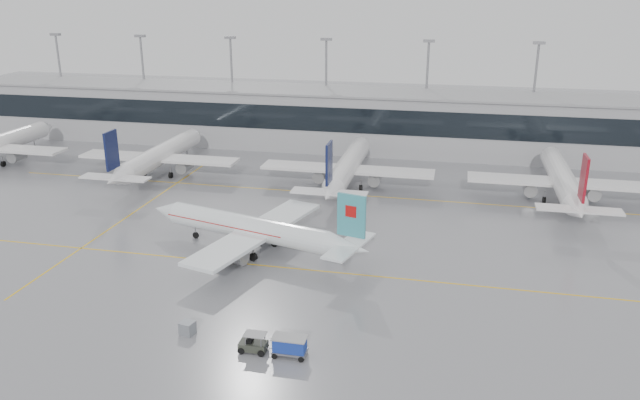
% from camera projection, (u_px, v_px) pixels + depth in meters
% --- Properties ---
extents(ground, '(320.00, 320.00, 0.00)m').
position_uv_depth(ground, '(299.00, 269.00, 76.95)').
color(ground, gray).
rests_on(ground, ground).
extents(taxi_line_main, '(120.00, 0.25, 0.01)m').
position_uv_depth(taxi_line_main, '(299.00, 269.00, 76.95)').
color(taxi_line_main, yellow).
rests_on(taxi_line_main, ground).
extents(taxi_line_north, '(120.00, 0.25, 0.01)m').
position_uv_depth(taxi_line_north, '(343.00, 194.00, 104.66)').
color(taxi_line_north, yellow).
rests_on(taxi_line_north, ground).
extents(taxi_line_cross, '(0.25, 60.00, 0.01)m').
position_uv_depth(taxi_line_cross, '(136.00, 211.00, 96.94)').
color(taxi_line_cross, yellow).
rests_on(taxi_line_cross, ground).
extents(terminal, '(180.00, 15.00, 12.00)m').
position_uv_depth(terminal, '(371.00, 121.00, 132.28)').
color(terminal, '#9A9A9E').
rests_on(terminal, ground).
extents(terminal_glass, '(180.00, 0.20, 5.00)m').
position_uv_depth(terminal_glass, '(366.00, 121.00, 124.82)').
color(terminal_glass, black).
rests_on(terminal_glass, ground).
extents(terminal_roof, '(182.00, 16.00, 0.40)m').
position_uv_depth(terminal_roof, '(372.00, 92.00, 130.27)').
color(terminal_roof, gray).
rests_on(terminal_roof, ground).
extents(light_masts, '(156.40, 1.00, 22.60)m').
position_uv_depth(light_masts, '(376.00, 82.00, 135.44)').
color(light_masts, gray).
rests_on(light_masts, ground).
extents(air_canada_jet, '(32.70, 25.83, 10.05)m').
position_uv_depth(air_canada_jet, '(256.00, 230.00, 80.93)').
color(air_canada_jet, white).
rests_on(air_canada_jet, ground).
extents(parked_jet_b, '(29.64, 36.96, 11.72)m').
position_uv_depth(parked_jet_b, '(159.00, 156.00, 114.02)').
color(parked_jet_b, white).
rests_on(parked_jet_b, ground).
extents(parked_jet_c, '(29.64, 36.96, 11.72)m').
position_uv_depth(parked_jet_c, '(347.00, 167.00, 106.87)').
color(parked_jet_c, white).
rests_on(parked_jet_c, ground).
extents(parked_jet_d, '(29.64, 36.96, 11.72)m').
position_uv_depth(parked_jet_d, '(562.00, 180.00, 99.71)').
color(parked_jet_d, white).
rests_on(parked_jet_d, ground).
extents(baggage_tug, '(3.96, 1.66, 1.92)m').
position_uv_depth(baggage_tug, '(253.00, 345.00, 59.35)').
color(baggage_tug, '#2E3229').
rests_on(baggage_tug, ground).
extents(baggage_cart, '(3.26, 1.84, 2.00)m').
position_uv_depth(baggage_cart, '(290.00, 345.00, 58.47)').
color(baggage_cart, gray).
rests_on(baggage_cart, ground).
extents(gse_unit, '(1.57, 1.50, 1.34)m').
position_uv_depth(gse_unit, '(187.00, 328.00, 62.32)').
color(gse_unit, slate).
rests_on(gse_unit, ground).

